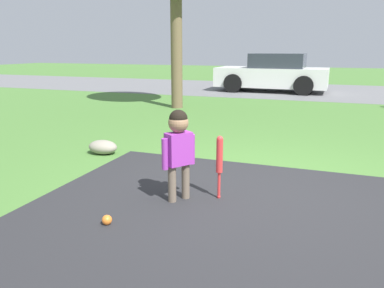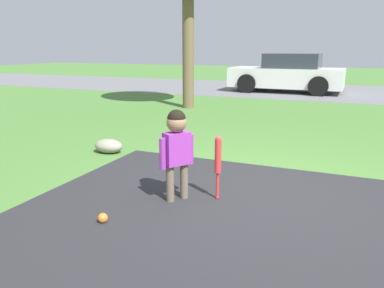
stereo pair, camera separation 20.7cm
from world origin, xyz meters
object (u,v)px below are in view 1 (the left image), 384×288
object	(u,v)px
child	(179,143)
parked_car	(273,74)
baseball_bat	(219,158)
sports_ball	(107,220)

from	to	relation	value
child	parked_car	size ratio (longest dim) A/B	0.24
baseball_bat	parked_car	bearing A→B (deg)	95.40
baseball_bat	parked_car	world-z (taller)	parked_car
baseball_bat	sports_ball	bearing A→B (deg)	-129.56
sports_ball	parked_car	size ratio (longest dim) A/B	0.02
child	parked_car	xyz separation A→B (m)	(-0.62, 10.77, 0.03)
child	sports_ball	world-z (taller)	child
child	parked_car	world-z (taller)	parked_car
child	sports_ball	xyz separation A→B (m)	(-0.40, -0.76, -0.58)
baseball_bat	parked_car	distance (m)	10.64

